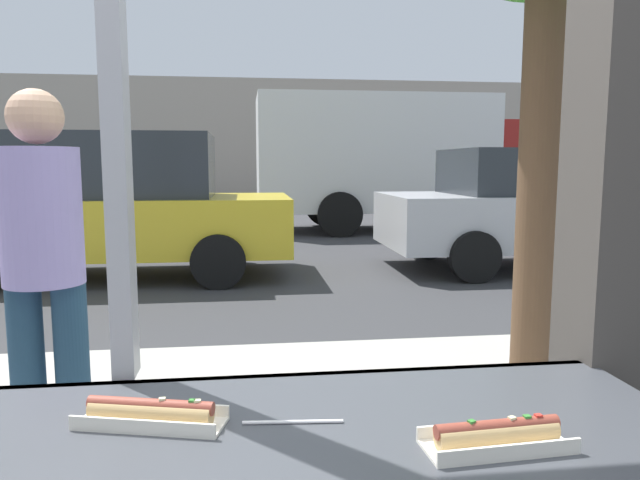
{
  "coord_description": "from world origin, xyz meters",
  "views": [
    {
      "loc": [
        0.28,
        -1.29,
        1.44
      ],
      "look_at": [
        0.82,
        2.91,
        0.9
      ],
      "focal_mm": 33.2,
      "sensor_mm": 36.0,
      "label": 1
    }
  ],
  "objects_px": {
    "hotdog_tray_far": "(151,413)",
    "parked_car_silver": "(543,207)",
    "pedestrian": "(44,261)",
    "parked_car_yellow": "(109,206)",
    "box_truck": "(406,158)",
    "hotdog_tray_near": "(497,435)"
  },
  "relations": [
    {
      "from": "parked_car_yellow",
      "to": "hotdog_tray_near",
      "type": "bearing_deg",
      "value": -72.69
    },
    {
      "from": "parked_car_silver",
      "to": "hotdog_tray_far",
      "type": "bearing_deg",
      "value": -122.83
    },
    {
      "from": "hotdog_tray_far",
      "to": "parked_car_silver",
      "type": "bearing_deg",
      "value": 57.17
    },
    {
      "from": "parked_car_yellow",
      "to": "box_truck",
      "type": "xyz_separation_m",
      "value": [
        5.21,
        4.92,
        0.67
      ]
    },
    {
      "from": "box_truck",
      "to": "pedestrian",
      "type": "relative_size",
      "value": 4.11
    },
    {
      "from": "hotdog_tray_near",
      "to": "box_truck",
      "type": "distance_m",
      "value": 12.17
    },
    {
      "from": "hotdog_tray_near",
      "to": "parked_car_silver",
      "type": "distance_m",
      "value": 7.77
    },
    {
      "from": "hotdog_tray_near",
      "to": "pedestrian",
      "type": "bearing_deg",
      "value": 127.88
    },
    {
      "from": "parked_car_yellow",
      "to": "pedestrian",
      "type": "bearing_deg",
      "value": -80.43
    },
    {
      "from": "hotdog_tray_far",
      "to": "parked_car_silver",
      "type": "height_order",
      "value": "parked_car_silver"
    },
    {
      "from": "hotdog_tray_far",
      "to": "box_truck",
      "type": "height_order",
      "value": "box_truck"
    },
    {
      "from": "hotdog_tray_far",
      "to": "pedestrian",
      "type": "distance_m",
      "value": 1.58
    },
    {
      "from": "hotdog_tray_near",
      "to": "parked_car_silver",
      "type": "height_order",
      "value": "parked_car_silver"
    },
    {
      "from": "box_truck",
      "to": "pedestrian",
      "type": "distance_m",
      "value": 11.05
    },
    {
      "from": "pedestrian",
      "to": "parked_car_silver",
      "type": "bearing_deg",
      "value": 46.61
    },
    {
      "from": "hotdog_tray_far",
      "to": "parked_car_yellow",
      "type": "distance_m",
      "value": 6.84
    },
    {
      "from": "parked_car_yellow",
      "to": "parked_car_silver",
      "type": "relative_size",
      "value": 1.03
    },
    {
      "from": "hotdog_tray_far",
      "to": "parked_car_yellow",
      "type": "height_order",
      "value": "parked_car_yellow"
    },
    {
      "from": "box_truck",
      "to": "parked_car_silver",
      "type": "bearing_deg",
      "value": -82.86
    },
    {
      "from": "hotdog_tray_far",
      "to": "parked_car_silver",
      "type": "distance_m",
      "value": 7.94
    },
    {
      "from": "hotdog_tray_far",
      "to": "pedestrian",
      "type": "bearing_deg",
      "value": 114.13
    },
    {
      "from": "hotdog_tray_near",
      "to": "hotdog_tray_far",
      "type": "distance_m",
      "value": 0.63
    }
  ]
}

